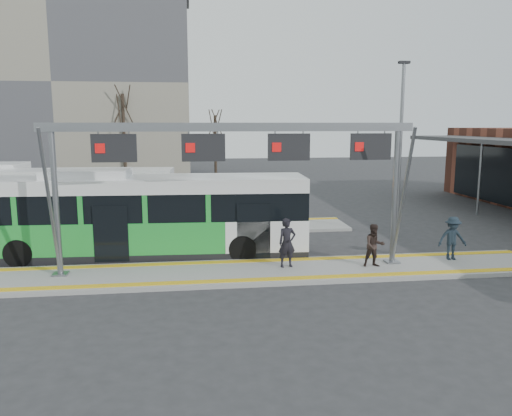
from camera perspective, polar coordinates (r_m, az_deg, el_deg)
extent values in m
plane|color=#2D2D30|center=(17.99, -0.92, -7.57)|extent=(120.00, 120.00, 0.00)
cube|color=gray|center=(17.96, -0.92, -7.34)|extent=(22.00, 3.00, 0.15)
cube|color=gray|center=(25.70, -11.89, -2.35)|extent=(20.00, 3.00, 0.15)
cube|color=yellow|center=(19.04, -1.32, -6.09)|extent=(22.00, 0.35, 0.02)
cube|color=yellow|center=(16.85, -0.47, -8.20)|extent=(22.00, 0.35, 0.02)
cube|color=yellow|center=(26.80, -11.72, -1.67)|extent=(20.00, 0.35, 0.02)
cylinder|color=slate|center=(18.15, -21.90, 0.56)|extent=(0.20, 0.20, 5.05)
cube|color=slate|center=(18.68, -21.42, -7.02)|extent=(0.50, 0.50, 0.06)
cylinder|color=slate|center=(17.48, -22.46, 0.20)|extent=(0.12, 1.46, 4.90)
cylinder|color=slate|center=(19.08, 15.59, 1.31)|extent=(0.20, 0.20, 5.05)
cube|color=slate|center=(19.59, 15.26, -5.93)|extent=(0.50, 0.50, 0.06)
cylinder|color=slate|center=(18.45, 16.43, 1.00)|extent=(0.12, 1.46, 4.90)
cube|color=slate|center=(17.43, -2.74, 9.23)|extent=(13.00, 0.25, 0.30)
cube|color=black|center=(17.58, -15.92, 6.59)|extent=(1.50, 0.12, 0.95)
cube|color=red|center=(17.58, -17.41, 6.52)|extent=(0.32, 0.02, 0.32)
cube|color=black|center=(17.40, -6.03, 6.88)|extent=(1.50, 0.12, 0.95)
cube|color=red|center=(17.32, -7.52, 6.84)|extent=(0.32, 0.02, 0.32)
cube|color=black|center=(17.73, 3.78, 6.96)|extent=(1.50, 0.12, 0.95)
cube|color=red|center=(17.58, 2.38, 6.95)|extent=(0.32, 0.02, 0.32)
cube|color=black|center=(18.55, 12.98, 6.86)|extent=(1.50, 0.12, 0.95)
cube|color=red|center=(18.33, 11.73, 6.87)|extent=(0.32, 0.02, 0.32)
cylinder|color=slate|center=(31.99, 24.19, 3.10)|extent=(0.14, 0.14, 4.30)
cube|color=gray|center=(54.55, -20.75, 12.90)|extent=(24.00, 12.00, 18.00)
cube|color=black|center=(20.84, -12.48, -4.85)|extent=(13.01, 3.33, 0.38)
cube|color=green|center=(20.66, -12.56, -2.69)|extent=(13.01, 3.33, 1.24)
cube|color=black|center=(20.45, -12.68, 0.48)|extent=(13.00, 3.25, 1.07)
cube|color=white|center=(20.34, -12.76, 2.72)|extent=(13.01, 3.33, 0.54)
cube|color=orange|center=(20.48, 5.41, 2.66)|extent=(0.14, 1.92, 0.30)
cube|color=white|center=(20.70, -18.72, 3.76)|extent=(3.31, 2.07, 0.32)
cylinder|color=black|center=(20.72, -25.48, -4.67)|extent=(1.09, 0.37, 1.07)
cylinder|color=black|center=(22.96, -23.36, -3.19)|extent=(1.09, 0.37, 1.07)
cylinder|color=black|center=(19.41, -1.57, -4.63)|extent=(1.09, 0.37, 1.07)
cylinder|color=black|center=(21.78, -1.94, -3.06)|extent=(1.09, 0.37, 1.07)
cube|color=black|center=(29.54, -20.46, -1.03)|extent=(11.48, 3.06, 0.33)
cube|color=green|center=(29.42, -20.54, 0.33)|extent=(11.48, 3.06, 1.09)
cube|color=black|center=(29.29, -20.65, 2.30)|extent=(11.48, 2.99, 0.95)
cube|color=white|center=(29.21, -20.74, 3.68)|extent=(11.48, 3.06, 0.47)
cylinder|color=black|center=(31.80, -26.85, -0.18)|extent=(0.96, 0.34, 0.95)
cylinder|color=black|center=(27.69, -14.31, -0.75)|extent=(0.96, 0.34, 0.95)
cylinder|color=black|center=(29.74, -13.61, -0.02)|extent=(0.96, 0.34, 0.95)
imported|color=black|center=(18.16, 3.57, -3.99)|extent=(0.72, 0.53, 1.79)
imported|color=#2E221E|center=(18.68, 13.37, -4.19)|extent=(0.77, 0.61, 1.58)
imported|color=#19242D|center=(20.53, 21.52, -3.24)|extent=(1.14, 0.72, 1.67)
cylinder|color=#382B21|center=(47.19, -14.83, 7.69)|extent=(0.28, 0.28, 7.95)
cylinder|color=#382B21|center=(52.12, -4.66, 7.14)|extent=(0.28, 0.28, 6.16)
cylinder|color=slate|center=(24.43, 16.13, 6.24)|extent=(0.16, 0.16, 8.06)
cube|color=black|center=(24.55, 16.58, 15.67)|extent=(0.50, 0.25, 0.12)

